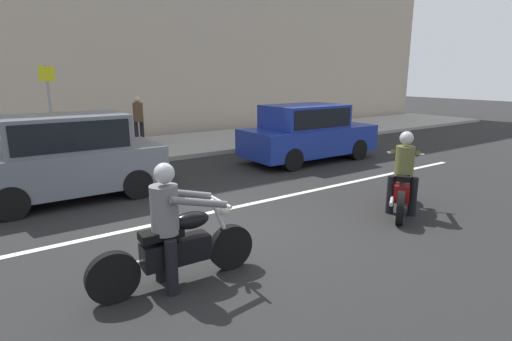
# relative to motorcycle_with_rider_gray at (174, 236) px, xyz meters

# --- Properties ---
(ground_plane) EXTENTS (80.00, 80.00, 0.00)m
(ground_plane) POSITION_rel_motorcycle_with_rider_gray_xyz_m (1.47, 1.26, -0.65)
(ground_plane) COLOR black
(sidewalk_slab) EXTENTS (40.00, 4.40, 0.14)m
(sidewalk_slab) POSITION_rel_motorcycle_with_rider_gray_xyz_m (1.47, 9.26, -0.58)
(sidewalk_slab) COLOR #99968E
(sidewalk_slab) RESTS_ON ground_plane
(lane_marking_stripe) EXTENTS (18.00, 0.14, 0.01)m
(lane_marking_stripe) POSITION_rel_motorcycle_with_rider_gray_xyz_m (0.70, 2.16, -0.64)
(lane_marking_stripe) COLOR silver
(lane_marking_stripe) RESTS_ON ground_plane
(motorcycle_with_rider_gray) EXTENTS (2.19, 0.70, 1.60)m
(motorcycle_with_rider_gray) POSITION_rel_motorcycle_with_rider_gray_xyz_m (0.00, 0.00, 0.00)
(motorcycle_with_rider_gray) COLOR black
(motorcycle_with_rider_gray) RESTS_ON ground_plane
(motorcycle_with_rider_olive) EXTENTS (1.75, 1.25, 1.59)m
(motorcycle_with_rider_olive) POSITION_rel_motorcycle_with_rider_gray_xyz_m (4.71, 0.09, 0.01)
(motorcycle_with_rider_olive) COLOR black
(motorcycle_with_rider_olive) RESTS_ON ground_plane
(parked_hatchback_slate_gray) EXTENTS (3.78, 1.76, 1.80)m
(parked_hatchback_slate_gray) POSITION_rel_motorcycle_with_rider_gray_xyz_m (-0.35, 4.66, 0.28)
(parked_hatchback_slate_gray) COLOR slate
(parked_hatchback_slate_gray) RESTS_ON ground_plane
(parked_sedan_cobalt_blue) EXTENTS (4.26, 1.82, 1.72)m
(parked_sedan_cobalt_blue) POSITION_rel_motorcycle_with_rider_gray_xyz_m (6.43, 4.74, 0.23)
(parked_sedan_cobalt_blue) COLOR navy
(parked_sedan_cobalt_blue) RESTS_ON ground_plane
(street_sign_post) EXTENTS (0.44, 0.08, 2.74)m
(street_sign_post) POSITION_rel_motorcycle_with_rider_gray_xyz_m (0.06, 9.21, 1.14)
(street_sign_post) COLOR gray
(street_sign_post) RESTS_ON sidewalk_slab
(pedestrian_bystander) EXTENTS (0.34, 0.34, 1.73)m
(pedestrian_bystander) POSITION_rel_motorcycle_with_rider_gray_xyz_m (2.78, 9.35, 0.50)
(pedestrian_bystander) COLOR black
(pedestrian_bystander) RESTS_ON sidewalk_slab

